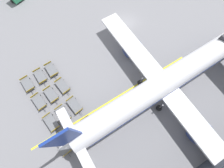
# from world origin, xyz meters

# --- Properties ---
(ground_plane) EXTENTS (500.00, 500.00, 0.00)m
(ground_plane) POSITION_xyz_m (0.00, 0.00, 0.00)
(ground_plane) COLOR gray
(airplane) EXTENTS (35.17, 41.14, 12.43)m
(airplane) POSITION_xyz_m (16.60, -2.76, 3.45)
(airplane) COLOR white
(airplane) RESTS_ON ground_plane
(baggage_dolly_row_near_col_a) EXTENTS (3.82, 1.93, 0.92)m
(baggage_dolly_row_near_col_a) POSITION_xyz_m (3.57, -24.25, 0.48)
(baggage_dolly_row_near_col_a) COLOR slate
(baggage_dolly_row_near_col_a) RESTS_ON ground_plane
(baggage_dolly_row_near_col_b) EXTENTS (3.83, 2.06, 0.92)m
(baggage_dolly_row_near_col_b) POSITION_xyz_m (7.83, -23.57, 0.48)
(baggage_dolly_row_near_col_b) COLOR slate
(baggage_dolly_row_near_col_b) RESTS_ON ground_plane
(baggage_dolly_row_near_col_c) EXTENTS (3.83, 2.07, 0.92)m
(baggage_dolly_row_near_col_c) POSITION_xyz_m (12.28, -23.04, 0.48)
(baggage_dolly_row_near_col_c) COLOR slate
(baggage_dolly_row_near_col_c) RESTS_ON ground_plane
(baggage_dolly_row_near_col_d) EXTENTS (3.82, 1.94, 0.92)m
(baggage_dolly_row_near_col_d) POSITION_xyz_m (16.60, -22.67, 0.48)
(baggage_dolly_row_near_col_d) COLOR slate
(baggage_dolly_row_near_col_d) RESTS_ON ground_plane
(baggage_dolly_row_mid_a_col_a) EXTENTS (3.81, 1.89, 0.92)m
(baggage_dolly_row_mid_a_col_a) POSITION_xyz_m (3.19, -21.61, 0.48)
(baggage_dolly_row_mid_a_col_a) COLOR slate
(baggage_dolly_row_mid_a_col_a) RESTS_ON ground_plane
(baggage_dolly_row_mid_a_col_b) EXTENTS (3.83, 2.04, 0.92)m
(baggage_dolly_row_mid_a_col_b) POSITION_xyz_m (7.67, -21.20, 0.48)
(baggage_dolly_row_mid_a_col_b) COLOR slate
(baggage_dolly_row_mid_a_col_b) RESTS_ON ground_plane
(baggage_dolly_row_mid_a_col_c) EXTENTS (3.83, 2.03, 0.92)m
(baggage_dolly_row_mid_a_col_c) POSITION_xyz_m (11.97, -20.68, 0.48)
(baggage_dolly_row_mid_a_col_c) COLOR slate
(baggage_dolly_row_mid_a_col_c) RESTS_ON ground_plane
(baggage_dolly_row_mid_a_col_d) EXTENTS (3.83, 1.98, 0.92)m
(baggage_dolly_row_mid_a_col_d) POSITION_xyz_m (16.21, -20.15, 0.48)
(baggage_dolly_row_mid_a_col_d) COLOR slate
(baggage_dolly_row_mid_a_col_d) RESTS_ON ground_plane
(baggage_dolly_row_mid_b_col_a) EXTENTS (3.80, 1.87, 0.92)m
(baggage_dolly_row_mid_b_col_a) POSITION_xyz_m (2.98, -19.28, 0.48)
(baggage_dolly_row_mid_b_col_a) COLOR slate
(baggage_dolly_row_mid_b_col_a) RESTS_ON ground_plane
(baggage_dolly_row_mid_b_col_b) EXTENTS (3.83, 2.07, 0.92)m
(baggage_dolly_row_mid_b_col_b) POSITION_xyz_m (7.16, -18.73, 0.48)
(baggage_dolly_row_mid_b_col_b) COLOR slate
(baggage_dolly_row_mid_b_col_b) RESTS_ON ground_plane
(baggage_dolly_row_mid_b_col_c) EXTENTS (3.83, 2.07, 0.92)m
(baggage_dolly_row_mid_b_col_c) POSITION_xyz_m (11.59, -18.33, 0.48)
(baggage_dolly_row_mid_b_col_c) COLOR slate
(baggage_dolly_row_mid_b_col_c) RESTS_ON ground_plane
(baggage_dolly_row_mid_b_col_d) EXTENTS (3.80, 1.86, 0.92)m
(baggage_dolly_row_mid_b_col_d) POSITION_xyz_m (15.98, -17.74, 0.48)
(baggage_dolly_row_mid_b_col_d) COLOR slate
(baggage_dolly_row_mid_b_col_d) RESTS_ON ground_plane
(stand_guidance_stripe) EXTENTS (1.45, 32.44, 0.01)m
(stand_guidance_stripe) POSITION_xyz_m (13.99, -11.42, 0.00)
(stand_guidance_stripe) COLOR yellow
(stand_guidance_stripe) RESTS_ON ground_plane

